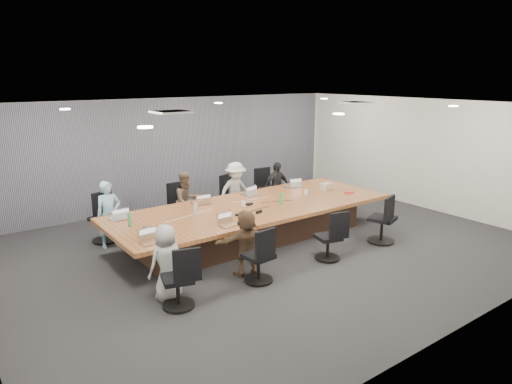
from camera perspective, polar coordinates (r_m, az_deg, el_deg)
floor at (r=9.30m, az=1.46°, el=-6.78°), size 10.00×8.00×0.00m
ceiling at (r=8.69m, az=1.58°, el=10.71°), size 10.00×8.00×0.00m
wall_back at (r=12.25m, az=-10.00°, el=4.98°), size 10.00×0.00×2.80m
wall_front at (r=6.33m, az=24.25°, el=-4.94°), size 10.00×0.00×2.80m
wall_right at (r=12.53m, az=20.03°, el=4.53°), size 0.00×8.00×2.80m
curtain at (r=12.18m, az=-9.84°, el=4.93°), size 9.80×0.04×2.80m
conference_table at (r=9.54m, az=-0.35°, el=-3.66°), size 6.00×2.20×0.74m
chair_0 at (r=9.92m, az=-18.45°, el=-3.64°), size 0.68×0.68×0.83m
chair_1 at (r=10.54m, az=-9.45°, el=-2.20°), size 0.53×0.53×0.77m
chair_2 at (r=11.14m, az=-3.54°, el=-1.06°), size 0.68×0.68×0.79m
chair_3 at (r=11.82m, az=1.50°, el=0.02°), size 0.63×0.63×0.85m
chair_4 at (r=6.95m, az=-9.77°, el=-11.21°), size 0.63×0.63×0.76m
chair_5 at (r=7.65m, az=0.30°, el=-8.55°), size 0.56×0.56×0.76m
chair_6 at (r=8.64m, az=8.99°, el=-6.07°), size 0.60×0.60×0.73m
chair_7 at (r=9.72m, az=15.48°, el=-3.70°), size 0.74×0.74×0.86m
person_0 at (r=9.52m, az=-17.92°, el=-2.70°), size 0.49×0.32×1.35m
laptop_0 at (r=9.00m, az=-16.83°, el=-3.09°), size 0.34×0.24×0.02m
person_1 at (r=10.16m, az=-8.63°, el=-1.16°), size 0.69×0.57×1.32m
laptop_1 at (r=9.67m, az=-7.13°, el=-1.37°), size 0.36×0.27×0.02m
person_2 at (r=10.78m, az=-2.56°, el=0.08°), size 0.91×0.54×1.39m
laptop_2 at (r=10.33m, az=-0.87°, el=-0.24°), size 0.39×0.31×0.02m
person_3 at (r=11.50m, az=2.57°, el=0.67°), size 0.76×0.36×1.26m
laptop_3 at (r=11.06m, az=4.35°, el=0.71°), size 0.35×0.27×0.02m
person_4 at (r=7.15m, az=-11.11°, el=-8.61°), size 0.62×0.44×1.19m
laptop_4 at (r=7.56m, az=-12.95°, el=-6.16°), size 0.35×0.25×0.02m
person_5 at (r=7.83m, az=-1.23°, el=-6.36°), size 1.12×0.50×1.16m
laptop_5 at (r=8.21m, az=-3.43°, el=-4.16°), size 0.34×0.25×0.02m
bottle_green_left at (r=8.44m, az=-15.53°, el=-3.35°), size 0.08×0.08×0.24m
bottle_green_right at (r=9.47m, az=3.15°, el=-0.87°), size 0.07×0.07×0.26m
bottle_clear at (r=8.87m, az=-7.59°, el=-2.12°), size 0.08×0.08×0.23m
cup_white_far at (r=9.36m, az=-1.59°, el=-1.53°), size 0.10×0.10×0.10m
cup_white_near at (r=10.34m, az=6.26°, el=-0.05°), size 0.11×0.11×0.11m
mug_brown at (r=8.07m, az=-13.67°, el=-4.53°), size 0.12×0.12×0.11m
mic_left at (r=8.80m, az=-2.03°, el=-2.82°), size 0.18×0.14×0.03m
mic_right at (r=9.50m, az=-0.86°, el=-1.51°), size 0.18×0.15×0.03m
stapler at (r=8.92m, az=0.37°, el=-2.49°), size 0.15×0.07×0.06m
canvas_bag at (r=10.85m, az=8.76°, el=0.69°), size 0.32×0.23×0.16m
snack_packet at (r=10.64m, az=11.53°, el=-0.02°), size 0.22×0.19×0.04m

